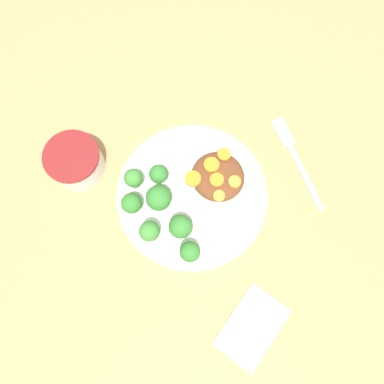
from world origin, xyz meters
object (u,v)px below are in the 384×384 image
at_px(dip_bowl, 75,161).
at_px(fork, 294,154).
at_px(napkin, 252,327).
at_px(plate, 192,195).

relative_size(dip_bowl, fork, 0.59).
xyz_separation_m(dip_bowl, napkin, (-0.07, -0.41, -0.03)).
distance_m(fork, napkin, 0.32).
bearing_deg(plate, napkin, -123.32).
bearing_deg(fork, napkin, 141.89).
height_order(fork, napkin, same).
bearing_deg(fork, plate, 91.71).
bearing_deg(napkin, dip_bowl, 80.31).
xyz_separation_m(fork, napkin, (-0.30, -0.09, 0.00)).
relative_size(dip_bowl, napkin, 0.78).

